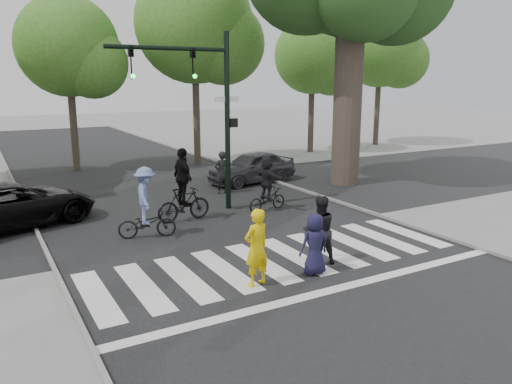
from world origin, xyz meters
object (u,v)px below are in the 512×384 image
Objects in this scene: traffic_signal at (204,97)px; pedestrian_woman at (256,248)px; pedestrian_adult at (319,230)px; cyclist_right at (267,186)px; cyclist_mid at (183,191)px; car_grey at (252,167)px; pedestrian_child at (315,244)px; car_suv at (11,205)px; cyclist_left at (146,208)px.

traffic_signal is 3.42× the size of pedestrian_woman.
cyclist_right is (1.52, 5.02, -0.01)m from pedestrian_adult.
traffic_signal is 3.70m from cyclist_right.
cyclist_mid reaches higher than car_grey.
car_grey is at bearing -106.17° from pedestrian_child.
traffic_signal reaches higher than car_suv.
car_suv is 1.26× the size of car_grey.
cyclist_mid is (-0.96, 5.73, 0.24)m from pedestrian_child.
pedestrian_adult is 0.90× the size of cyclist_right.
pedestrian_child is 5.88m from cyclist_right.
cyclist_right is at bearing -134.87° from pedestrian_woman.
car_grey is at bearing 67.06° from cyclist_right.
cyclist_right reaches higher than pedestrian_woman.
car_grey is (6.44, 5.35, -0.21)m from cyclist_left.
cyclist_right is at bearing -95.50° from pedestrian_adult.
pedestrian_woman is 0.34× the size of car_suv.
car_grey is (3.76, 3.50, -3.21)m from traffic_signal.
car_suv is (-4.33, 7.55, -0.17)m from pedestrian_woman.
pedestrian_adult is (0.36, -5.95, -3.04)m from traffic_signal.
pedestrian_woman is at bearing -95.37° from cyclist_mid.
cyclist_left is at bearing -42.18° from pedestrian_adult.
cyclist_left is 0.87× the size of cyclist_mid.
traffic_signal is 6.87m from car_suv.
car_grey is (3.90, 9.95, -0.04)m from pedestrian_child.
cyclist_right is at bearing -31.57° from car_grey.
cyclist_mid is at bearing -107.25° from pedestrian_woman.
car_suv is (-5.82, 7.65, -0.02)m from pedestrian_child.
pedestrian_adult reaches higher than car_suv.
traffic_signal is 1.48× the size of car_grey.
pedestrian_woman is at bearing -122.99° from cyclist_right.
cyclist_left is 4.49m from car_suv.
traffic_signal is 6.69m from pedestrian_adult.
car_suv is 9.98m from car_grey.
car_grey is (4.86, 4.21, -0.28)m from cyclist_mid.
pedestrian_woman is 5.65m from cyclist_mid.
pedestrian_woman is 6.45m from cyclist_right.
pedestrian_adult reaches higher than pedestrian_child.
cyclist_mid reaches higher than pedestrian_child.
cyclist_mid is at bearing 175.84° from cyclist_right.
car_suv is at bearing -72.06° from pedestrian_woman.
traffic_signal is 2.54× the size of cyclist_mid.
pedestrian_adult is 9.55m from car_suv.
pedestrian_adult is (0.50, 0.49, 0.13)m from pedestrian_child.
cyclist_right is (2.98, -0.22, -0.12)m from cyclist_mid.
pedestrian_woman is 2.03m from pedestrian_adult.
car_suv is at bearing -37.23° from pedestrian_adult.
pedestrian_child is 0.76× the size of cyclist_right.
pedestrian_adult is at bearing -106.85° from cyclist_right.
cyclist_mid is at bearing -131.74° from car_suv.
pedestrian_woman reaches higher than car_suv.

